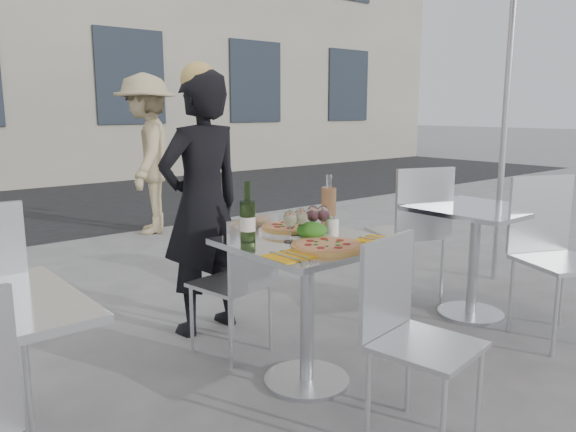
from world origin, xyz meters
TOP-DOWN VIEW (x-y plane):
  - ground at (0.00, 0.00)m, footprint 80.00×80.00m
  - main_table at (0.00, 0.00)m, footprint 0.72×0.72m
  - side_table_right at (1.50, 0.00)m, footprint 0.72×0.72m
  - chair_far at (-0.07, 0.48)m, footprint 0.43×0.44m
  - chair_near at (0.01, -0.61)m, footprint 0.45×0.46m
  - side_chair_rfar at (1.41, 0.44)m, footprint 0.58×0.59m
  - side_chair_rnear at (1.56, -0.48)m, footprint 0.59×0.60m
  - woman_diner at (-0.02, 0.95)m, footprint 0.62×0.43m
  - pedestrian_b at (1.03, 3.84)m, footprint 1.16×1.32m
  - pizza_near at (-0.03, -0.17)m, footprint 0.33×0.33m
  - pizza_far at (0.07, 0.21)m, footprint 0.33×0.33m
  - salad_plate at (0.04, 0.01)m, footprint 0.22×0.22m
  - wine_bottle at (-0.24, 0.16)m, footprint 0.07×0.08m
  - carafe at (0.29, 0.16)m, footprint 0.08×0.08m
  - sugar_shaker at (0.16, -0.01)m, footprint 0.06×0.06m
  - wineglass_white_a at (-0.09, 0.03)m, footprint 0.07×0.07m
  - wineglass_white_b at (-0.01, 0.04)m, footprint 0.07×0.07m
  - wineglass_red_a at (0.08, 0.06)m, footprint 0.07×0.07m
  - wineglass_red_b at (0.13, 0.03)m, footprint 0.07×0.07m
  - napkin_left at (-0.27, -0.18)m, footprint 0.18×0.20m
  - napkin_right at (0.27, -0.22)m, footprint 0.21×0.21m

SIDE VIEW (x-z plane):
  - ground at x=0.00m, z-range 0.00..0.00m
  - chair_far at x=-0.07m, z-range 0.08..0.90m
  - chair_near at x=0.01m, z-range 0.08..0.94m
  - main_table at x=0.00m, z-range 0.16..0.91m
  - side_table_right at x=1.50m, z-range 0.16..0.91m
  - side_chair_rnear at x=1.56m, z-range 0.09..1.07m
  - side_chair_rfar at x=1.41m, z-range 0.09..1.08m
  - napkin_left at x=-0.27m, z-range 0.75..0.76m
  - napkin_right at x=0.27m, z-range 0.75..0.76m
  - pizza_near at x=-0.03m, z-range 0.75..0.77m
  - pizza_far at x=0.07m, z-range 0.75..0.78m
  - salad_plate at x=0.04m, z-range 0.74..0.83m
  - sugar_shaker at x=0.16m, z-range 0.75..0.86m
  - woman_diner at x=-0.02m, z-range 0.00..1.61m
  - wineglass_white_a at x=-0.09m, z-range 0.78..0.94m
  - wineglass_white_b at x=-0.01m, z-range 0.78..0.94m
  - wineglass_red_a at x=0.08m, z-range 0.78..0.94m
  - wineglass_red_b at x=0.13m, z-range 0.78..0.94m
  - wine_bottle at x=-0.24m, z-range 0.72..1.01m
  - carafe at x=0.29m, z-range 0.72..1.01m
  - pedestrian_b at x=1.03m, z-range 0.00..1.77m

